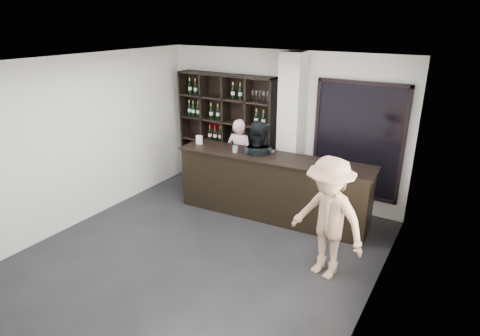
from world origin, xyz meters
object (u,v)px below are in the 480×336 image
Objects in this scene: taster_pink at (240,156)px; taster_black at (257,167)px; tasting_counter at (272,187)px; customer at (328,219)px; wine_shelf at (226,132)px.

taster_pink is 0.91m from taster_black.
tasting_counter is 1.91m from customer.
customer reaches higher than taster_black.
wine_shelf reaches higher than taster_black.
taster_pink is (-1.08, 0.65, 0.20)m from tasting_counter.
taster_black is at bearing 160.57° from tasting_counter.
taster_pink is at bearing 144.99° from tasting_counter.
taster_black is (0.72, -0.55, 0.09)m from taster_pink.
customer reaches higher than taster_pink.
taster_black is at bearing 160.19° from customer.
customer is (2.53, -1.85, 0.10)m from taster_pink.
taster_pink is 0.90× the size of taster_black.
customer is (1.81, -1.30, 0.01)m from taster_black.
customer reaches higher than tasting_counter.
taster_pink is 0.89× the size of customer.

